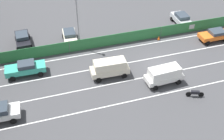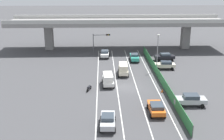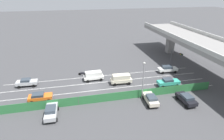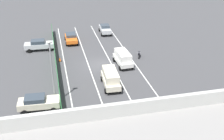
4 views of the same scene
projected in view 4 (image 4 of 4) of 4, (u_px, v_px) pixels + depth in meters
ground_plane at (100, 64)px, 39.89m from camera, size 300.00×300.00×0.00m
lane_line_left_edge at (141, 72)px, 37.68m from camera, size 0.14×43.33×0.01m
lane_line_mid_left at (117, 74)px, 37.02m from camera, size 0.14×43.33×0.01m
lane_line_mid_right at (93, 77)px, 36.36m from camera, size 0.14×43.33×0.01m
lane_line_right_edge at (67, 80)px, 35.70m from camera, size 0.14×43.33×0.01m
green_fence at (57, 75)px, 35.08m from camera, size 0.10×39.43×1.65m
car_taxi_teal at (99, 132)px, 24.93m from camera, size 2.03×4.69×1.65m
car_van_cream at (111, 78)px, 33.63m from camera, size 2.13×4.57×2.13m
car_taxi_orange at (71, 38)px, 47.30m from camera, size 2.08×4.21×1.51m
car_sedan_silver at (105, 29)px, 51.53m from camera, size 2.09×4.27×1.62m
car_van_white at (123, 58)px, 39.07m from camera, size 2.14×4.40×2.05m
motorcycle at (139, 54)px, 41.99m from camera, size 0.86×1.87×0.93m
parked_wagon_silver at (39, 45)px, 44.20m from camera, size 4.64×2.16×1.70m
parked_sedan_cream at (38, 102)px, 29.31m from camera, size 4.43×2.19×1.64m
traffic_light at (216, 136)px, 20.36m from camera, size 4.10×0.66×5.04m
street_lamp at (52, 67)px, 28.94m from camera, size 0.60×0.36×7.32m
traffic_cone at (60, 59)px, 40.67m from camera, size 0.47×0.47×0.60m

